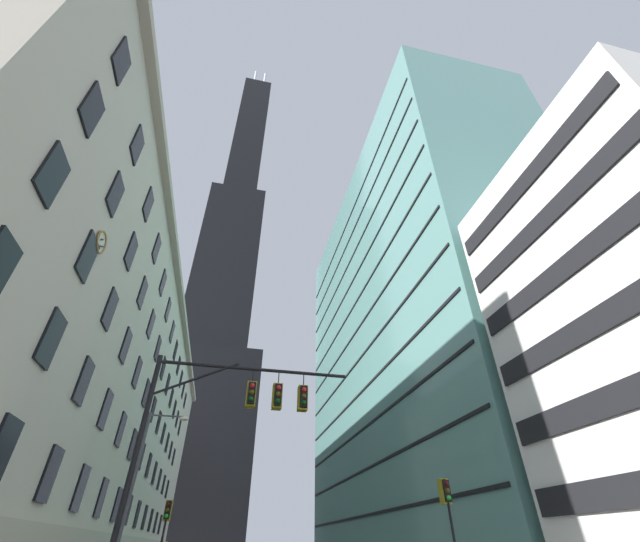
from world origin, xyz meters
name	(u,v)px	position (x,y,z in m)	size (l,w,h in m)	color
station_building	(74,406)	(-18.61, 29.79, 12.70)	(15.89, 71.59, 25.45)	beige
dark_skyscraper	(220,307)	(-11.19, 99.78, 64.88)	(28.36, 28.36, 213.13)	black
glass_office_midrise	(412,331)	(19.21, 30.28, 25.46)	(16.52, 48.64, 50.93)	slate
traffic_signal_mast	(238,411)	(-3.18, 2.96, 5.81)	(8.15, 0.63, 7.69)	black
traffic_light_near_right	(446,497)	(6.79, 5.57, 3.25)	(0.40, 0.63, 3.86)	black
traffic_light_far_left	(167,514)	(-6.32, 14.47, 2.92)	(0.40, 0.63, 3.49)	black
street_lamppost	(142,471)	(-7.89, 12.48, 4.83)	(2.36, 0.32, 7.89)	#47474C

